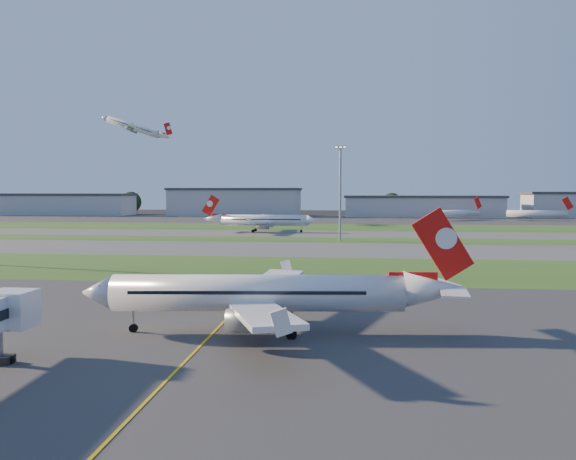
# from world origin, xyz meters

# --- Properties ---
(ground) EXTENTS (700.00, 700.00, 0.00)m
(ground) POSITION_xyz_m (0.00, 0.00, 0.00)
(ground) COLOR black
(ground) RESTS_ON ground
(apron_near) EXTENTS (300.00, 70.00, 0.01)m
(apron_near) POSITION_xyz_m (0.00, 0.00, 0.01)
(apron_near) COLOR #333335
(apron_near) RESTS_ON ground
(grass_strip_a) EXTENTS (300.00, 34.00, 0.01)m
(grass_strip_a) POSITION_xyz_m (0.00, 52.00, 0.01)
(grass_strip_a) COLOR #28501A
(grass_strip_a) RESTS_ON ground
(taxiway_a) EXTENTS (300.00, 32.00, 0.01)m
(taxiway_a) POSITION_xyz_m (0.00, 85.00, 0.01)
(taxiway_a) COLOR #515154
(taxiway_a) RESTS_ON ground
(grass_strip_b) EXTENTS (300.00, 18.00, 0.01)m
(grass_strip_b) POSITION_xyz_m (0.00, 110.00, 0.01)
(grass_strip_b) COLOR #28501A
(grass_strip_b) RESTS_ON ground
(taxiway_b) EXTENTS (300.00, 26.00, 0.01)m
(taxiway_b) POSITION_xyz_m (0.00, 132.00, 0.01)
(taxiway_b) COLOR #515154
(taxiway_b) RESTS_ON ground
(grass_strip_c) EXTENTS (300.00, 40.00, 0.01)m
(grass_strip_c) POSITION_xyz_m (0.00, 165.00, 0.01)
(grass_strip_c) COLOR #28501A
(grass_strip_c) RESTS_ON ground
(apron_far) EXTENTS (400.00, 80.00, 0.01)m
(apron_far) POSITION_xyz_m (0.00, 225.00, 0.01)
(apron_far) COLOR #333335
(apron_far) RESTS_ON ground
(yellow_line) EXTENTS (0.25, 60.00, 0.02)m
(yellow_line) POSITION_xyz_m (5.00, 0.00, 0.00)
(yellow_line) COLOR gold
(yellow_line) RESTS_ON ground
(airliner_parked) EXTENTS (34.48, 29.13, 10.76)m
(airliner_parked) POSITION_xyz_m (9.55, 7.46, 3.78)
(airliner_parked) COLOR white
(airliner_parked) RESTS_ON ground
(airliner_taxiing) EXTENTS (35.24, 29.93, 11.01)m
(airliner_taxiing) POSITION_xyz_m (-10.95, 137.75, 3.86)
(airliner_taxiing) COLOR white
(airliner_taxiing) RESTS_ON ground
(airliner_departing) EXTENTS (29.30, 24.64, 9.21)m
(airliner_departing) POSITION_xyz_m (-79.72, 200.46, 42.20)
(airliner_departing) COLOR white
(mini_jet_near) EXTENTS (24.34, 17.95, 9.48)m
(mini_jet_near) POSITION_xyz_m (67.14, 222.02, 3.28)
(mini_jet_near) COLOR white
(mini_jet_near) RESTS_ON ground
(mini_jet_far) EXTENTS (28.64, 4.53, 9.48)m
(mini_jet_far) POSITION_xyz_m (102.33, 221.49, 3.28)
(mini_jet_far) COLOR white
(mini_jet_far) RESTS_ON ground
(light_mast_centre) EXTENTS (3.20, 0.70, 25.80)m
(light_mast_centre) POSITION_xyz_m (15.00, 108.00, 14.81)
(light_mast_centre) COLOR gray
(light_mast_centre) RESTS_ON ground
(hangar_far_west) EXTENTS (91.80, 23.00, 12.20)m
(hangar_far_west) POSITION_xyz_m (-150.00, 255.00, 6.14)
(hangar_far_west) COLOR #A9ABB1
(hangar_far_west) RESTS_ON ground
(hangar_west) EXTENTS (71.40, 23.00, 15.20)m
(hangar_west) POSITION_xyz_m (-45.00, 255.00, 7.64)
(hangar_west) COLOR #A9ABB1
(hangar_west) RESTS_ON ground
(hangar_east) EXTENTS (81.60, 23.00, 11.20)m
(hangar_east) POSITION_xyz_m (55.00, 255.00, 5.64)
(hangar_east) COLOR #A9ABB1
(hangar_east) RESTS_ON ground
(tree_far_west) EXTENTS (11.00, 11.00, 12.00)m
(tree_far_west) POSITION_xyz_m (-190.00, 268.00, 6.49)
(tree_far_west) COLOR black
(tree_far_west) RESTS_ON ground
(tree_west) EXTENTS (12.10, 12.10, 13.20)m
(tree_west) POSITION_xyz_m (-110.00, 270.00, 7.14)
(tree_west) COLOR black
(tree_west) RESTS_ON ground
(tree_mid_west) EXTENTS (9.90, 9.90, 10.80)m
(tree_mid_west) POSITION_xyz_m (-20.00, 266.00, 5.84)
(tree_mid_west) COLOR black
(tree_mid_west) RESTS_ON ground
(tree_mid_east) EXTENTS (11.55, 11.55, 12.60)m
(tree_mid_east) POSITION_xyz_m (40.00, 269.00, 6.81)
(tree_mid_east) COLOR black
(tree_mid_east) RESTS_ON ground
(tree_east) EXTENTS (10.45, 10.45, 11.40)m
(tree_east) POSITION_xyz_m (115.00, 267.00, 6.16)
(tree_east) COLOR black
(tree_east) RESTS_ON ground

